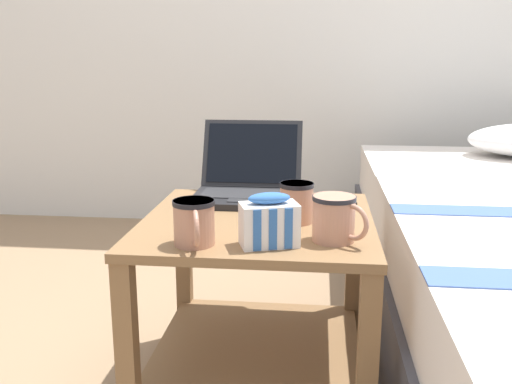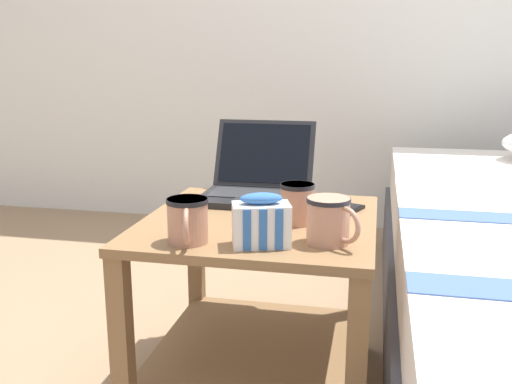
% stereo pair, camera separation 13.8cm
% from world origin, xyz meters
% --- Properties ---
extents(bedside_table, '(0.58, 0.60, 0.49)m').
position_xyz_m(bedside_table, '(0.00, 0.00, 0.31)').
color(bedside_table, olive).
rests_on(bedside_table, ground_plane).
extents(laptop, '(0.30, 0.31, 0.21)m').
position_xyz_m(laptop, '(-0.05, 0.22, 0.53)').
color(laptop, black).
rests_on(laptop, bedside_table).
extents(mug_front_left, '(0.08, 0.12, 0.10)m').
position_xyz_m(mug_front_left, '(0.10, -0.02, 0.54)').
color(mug_front_left, tan).
rests_on(mug_front_left, bedside_table).
extents(mug_front_right, '(0.12, 0.11, 0.10)m').
position_xyz_m(mug_front_right, '(0.19, -0.16, 0.54)').
color(mug_front_right, tan).
rests_on(mug_front_right, bedside_table).
extents(mug_mid_center, '(0.09, 0.13, 0.10)m').
position_xyz_m(mug_mid_center, '(-0.12, -0.22, 0.54)').
color(mug_mid_center, tan).
rests_on(mug_mid_center, bedside_table).
extents(snack_bag, '(0.14, 0.11, 0.12)m').
position_xyz_m(snack_bag, '(0.05, -0.21, 0.54)').
color(snack_bag, white).
rests_on(snack_bag, bedside_table).
extents(cell_phone, '(0.12, 0.16, 0.01)m').
position_xyz_m(cell_phone, '(0.20, 0.11, 0.49)').
color(cell_phone, black).
rests_on(cell_phone, bedside_table).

